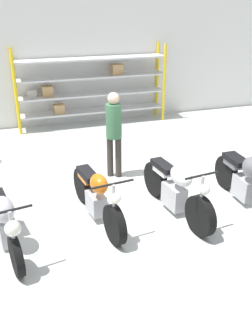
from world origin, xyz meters
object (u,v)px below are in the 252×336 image
(motorcycle_orange, at_px, (97,197))
(motorcycle_grey, at_px, (247,180))
(shelving_rack, at_px, (89,86))
(motorcycle_silver, at_px, (4,220))
(motorcycle_white, at_px, (176,190))
(person_browsing, at_px, (114,128))

(motorcycle_orange, distance_m, motorcycle_grey, 2.73)
(shelving_rack, height_order, motorcycle_silver, shelving_rack)
(motorcycle_silver, distance_m, motorcycle_grey, 4.21)
(motorcycle_white, bearing_deg, shelving_rack, 175.55)
(shelving_rack, height_order, motorcycle_grey, shelving_rack)
(shelving_rack, xyz_separation_m, motorcycle_silver, (-2.59, -5.50, -0.68))
(motorcycle_silver, xyz_separation_m, person_browsing, (2.26, 1.85, 0.61))
(motorcycle_silver, relative_size, motorcycle_white, 0.97)
(motorcycle_white, height_order, person_browsing, person_browsing)
(motorcycle_silver, bearing_deg, person_browsing, 119.30)
(shelving_rack, xyz_separation_m, motorcycle_orange, (-1.09, -5.18, -0.70))
(motorcycle_orange, bearing_deg, motorcycle_white, 73.40)
(motorcycle_orange, relative_size, person_browsing, 1.17)
(motorcycle_grey, bearing_deg, motorcycle_silver, -89.22)
(motorcycle_orange, relative_size, motorcycle_grey, 1.04)
(motorcycle_orange, xyz_separation_m, person_browsing, (0.76, 1.54, 0.63))
(motorcycle_orange, distance_m, motorcycle_white, 1.37)
(motorcycle_silver, bearing_deg, motorcycle_white, 81.94)
(motorcycle_grey, bearing_deg, person_browsing, -132.86)
(shelving_rack, height_order, motorcycle_orange, shelving_rack)
(shelving_rack, relative_size, motorcycle_white, 2.05)
(person_browsing, bearing_deg, motorcycle_white, 49.58)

